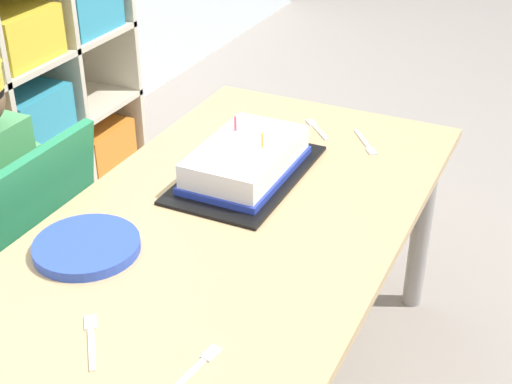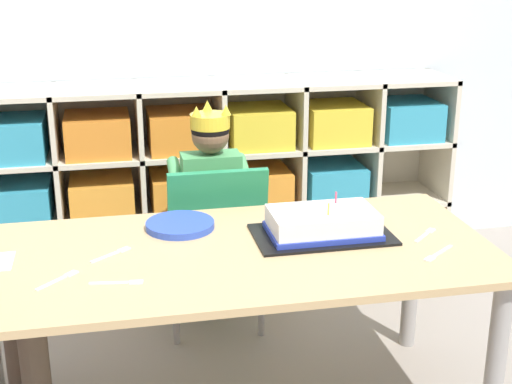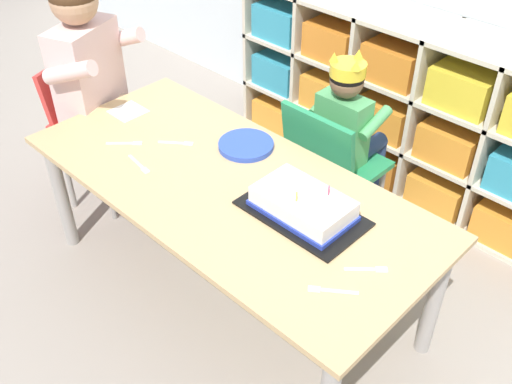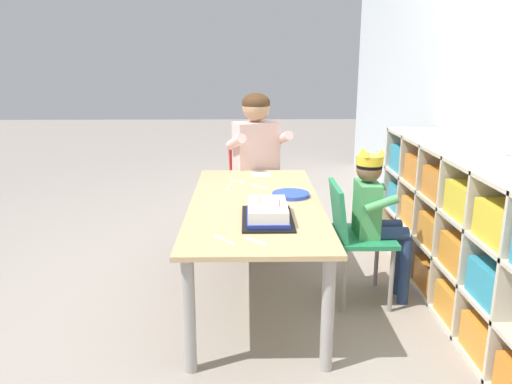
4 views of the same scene
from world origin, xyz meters
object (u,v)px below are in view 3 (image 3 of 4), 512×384
at_px(activity_table, 227,197).
at_px(birthday_cake_on_tray, 303,206).
at_px(classroom_chair_blue, 329,161).
at_px(fork_near_child_seat, 178,143).
at_px(fork_by_napkin, 127,143).
at_px(fork_at_table_front_edge, 330,290).
at_px(fork_near_cake_tray, 369,269).
at_px(child_with_crown, 349,123).
at_px(adult_helper_seated, 100,75).
at_px(fork_scattered_mid_table, 140,165).
at_px(classroom_chair_adult_side, 88,116).
at_px(paper_plate_stack, 246,145).

bearing_deg(activity_table, birthday_cake_on_tray, 9.74).
height_order(classroom_chair_blue, fork_near_child_seat, classroom_chair_blue).
height_order(classroom_chair_blue, fork_by_napkin, classroom_chair_blue).
height_order(fork_at_table_front_edge, fork_near_cake_tray, same).
bearing_deg(child_with_crown, classroom_chair_blue, 90.01).
xyz_separation_m(adult_helper_seated, fork_near_child_seat, (0.50, -0.00, -0.11)).
relative_size(adult_helper_seated, fork_scattered_mid_table, 7.72).
bearing_deg(child_with_crown, fork_scattered_mid_table, 66.42).
bearing_deg(classroom_chair_adult_side, fork_scattered_mid_table, -125.43).
xyz_separation_m(classroom_chair_blue, child_with_crown, (0.00, 0.11, 0.13)).
relative_size(activity_table, fork_near_child_seat, 13.34).
bearing_deg(child_with_crown, fork_by_napkin, 56.01).
relative_size(child_with_crown, birthday_cake_on_tray, 2.08).
xyz_separation_m(child_with_crown, paper_plate_stack, (-0.15, -0.44, 0.03)).
distance_m(classroom_chair_blue, paper_plate_stack, 0.40).
distance_m(birthday_cake_on_tray, fork_scattered_mid_table, 0.63).
bearing_deg(paper_plate_stack, classroom_chair_adult_side, -166.24).
distance_m(adult_helper_seated, fork_near_cake_tray, 1.42).
height_order(classroom_chair_blue, fork_at_table_front_edge, classroom_chair_blue).
bearing_deg(birthday_cake_on_tray, fork_at_table_front_edge, -36.36).
xyz_separation_m(birthday_cake_on_tray, fork_by_napkin, (-0.75, -0.15, -0.03)).
height_order(paper_plate_stack, fork_at_table_front_edge, paper_plate_stack).
height_order(classroom_chair_blue, birthday_cake_on_tray, birthday_cake_on_tray).
height_order(paper_plate_stack, fork_near_cake_tray, paper_plate_stack).
bearing_deg(activity_table, classroom_chair_adult_side, 179.77).
xyz_separation_m(classroom_chair_adult_side, fork_scattered_mid_table, (0.61, -0.16, 0.11)).
relative_size(fork_at_table_front_edge, fork_near_cake_tray, 1.19).
distance_m(classroom_chair_blue, fork_by_napkin, 0.82).
bearing_deg(fork_scattered_mid_table, child_with_crown, -105.61).
height_order(adult_helper_seated, fork_scattered_mid_table, adult_helper_seated).
bearing_deg(fork_scattered_mid_table, classroom_chair_adult_side, -6.30).
relative_size(classroom_chair_blue, fork_by_napkin, 6.11).
relative_size(fork_scattered_mid_table, fork_at_table_front_edge, 1.12).
xyz_separation_m(classroom_chair_blue, fork_near_child_seat, (-0.36, -0.49, 0.15)).
distance_m(activity_table, fork_near_child_seat, 0.32).
height_order(fork_near_child_seat, fork_at_table_front_edge, same).
bearing_deg(birthday_cake_on_tray, fork_near_child_seat, -178.75).
height_order(fork_near_child_seat, fork_by_napkin, same).
bearing_deg(classroom_chair_blue, fork_at_table_front_edge, 127.95).
relative_size(classroom_chair_blue, fork_at_table_front_edge, 5.34).
xyz_separation_m(activity_table, child_with_crown, (0.05, 0.64, 0.05)).
height_order(classroom_chair_blue, fork_scattered_mid_table, classroom_chair_blue).
xyz_separation_m(fork_near_child_seat, fork_scattered_mid_table, (0.01, -0.19, 0.00)).
distance_m(paper_plate_stack, fork_near_child_seat, 0.26).
distance_m(child_with_crown, classroom_chair_adult_side, 1.15).
relative_size(child_with_crown, paper_plate_stack, 4.06).
xyz_separation_m(birthday_cake_on_tray, fork_near_cake_tray, (0.31, -0.06, -0.03)).
distance_m(fork_scattered_mid_table, fork_at_table_front_edge, 0.87).
relative_size(child_with_crown, adult_helper_seated, 0.80).
relative_size(classroom_chair_blue, classroom_chair_adult_side, 0.96).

